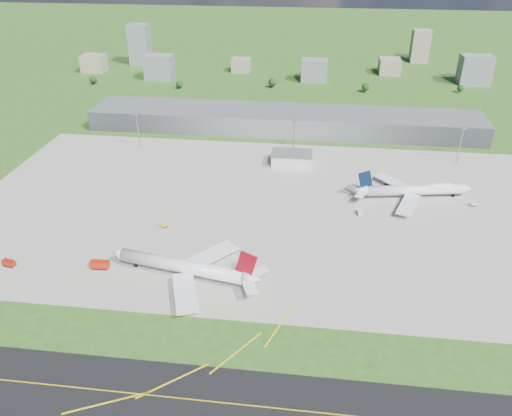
# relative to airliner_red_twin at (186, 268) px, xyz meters

# --- Properties ---
(ground) EXTENTS (1400.00, 1400.00, 0.00)m
(ground) POSITION_rel_airliner_red_twin_xyz_m (29.50, 179.27, -5.34)
(ground) COLOR #285219
(ground) RESTS_ON ground
(apron) EXTENTS (360.00, 190.00, 0.08)m
(apron) POSITION_rel_airliner_red_twin_xyz_m (39.50, 69.27, -5.30)
(apron) COLOR #98968B
(apron) RESTS_ON ground
(terminal) EXTENTS (300.00, 42.00, 15.00)m
(terminal) POSITION_rel_airliner_red_twin_xyz_m (29.50, 194.27, 2.16)
(terminal) COLOR slate
(terminal) RESTS_ON ground
(ops_building) EXTENTS (26.00, 16.00, 8.00)m
(ops_building) POSITION_rel_airliner_red_twin_xyz_m (39.50, 129.27, -1.34)
(ops_building) COLOR silver
(ops_building) RESTS_ON ground
(mast_west) EXTENTS (3.50, 2.00, 25.90)m
(mast_west) POSITION_rel_airliner_red_twin_xyz_m (-70.50, 144.27, 12.37)
(mast_west) COLOR gray
(mast_west) RESTS_ON ground
(mast_center) EXTENTS (3.50, 2.00, 25.90)m
(mast_center) POSITION_rel_airliner_red_twin_xyz_m (39.50, 144.27, 12.37)
(mast_center) COLOR gray
(mast_center) RESTS_ON ground
(mast_east) EXTENTS (3.50, 2.00, 25.90)m
(mast_east) POSITION_rel_airliner_red_twin_xyz_m (149.50, 144.27, 12.37)
(mast_east) COLOR gray
(mast_east) RESTS_ON ground
(airliner_red_twin) EXTENTS (72.72, 55.99, 20.05)m
(airliner_red_twin) POSITION_rel_airliner_red_twin_xyz_m (0.00, 0.00, 0.00)
(airliner_red_twin) COLOR white
(airliner_red_twin) RESTS_ON ground
(airliner_blue_quad) EXTENTS (69.84, 54.18, 18.30)m
(airliner_blue_quad) POSITION_rel_airliner_red_twin_xyz_m (113.87, 90.94, -0.25)
(airliner_blue_quad) COLOR white
(airliner_blue_quad) RESTS_ON ground
(fire_truck) EXTENTS (8.81, 3.70, 3.83)m
(fire_truck) POSITION_rel_airliner_red_twin_xyz_m (-41.89, 1.64, -3.44)
(fire_truck) COLOR #B8180D
(fire_truck) RESTS_ON ground
(crash_tender) EXTENTS (6.45, 3.81, 3.17)m
(crash_tender) POSITION_rel_airliner_red_twin_xyz_m (-84.89, -1.98, -3.76)
(crash_tender) COLOR #9D170B
(crash_tender) RESTS_ON ground
(tug_yellow) EXTENTS (4.51, 4.03, 1.92)m
(tug_yellow) POSITION_rel_airliner_red_twin_xyz_m (-22.53, 41.00, -4.35)
(tug_yellow) COLOR yellow
(tug_yellow) RESTS_ON ground
(van_white_near) EXTENTS (3.08, 4.89, 2.35)m
(van_white_near) POSITION_rel_airliner_red_twin_xyz_m (80.70, 67.14, -4.15)
(van_white_near) COLOR silver
(van_white_near) RESTS_ON ground
(van_white_far) EXTENTS (4.41, 3.34, 2.13)m
(van_white_far) POSITION_rel_airliner_red_twin_xyz_m (145.92, 84.97, -4.25)
(van_white_far) COLOR silver
(van_white_far) RESTS_ON ground
(bldg_far_w) EXTENTS (24.00, 20.00, 18.00)m
(bldg_far_w) POSITION_rel_airliner_red_twin_xyz_m (-190.50, 349.27, 3.66)
(bldg_far_w) COLOR gray
(bldg_far_w) RESTS_ON ground
(bldg_w) EXTENTS (28.00, 22.00, 24.00)m
(bldg_w) POSITION_rel_airliner_red_twin_xyz_m (-110.50, 329.27, 6.66)
(bldg_w) COLOR slate
(bldg_w) RESTS_ON ground
(bldg_cw) EXTENTS (20.00, 18.00, 14.00)m
(bldg_cw) POSITION_rel_airliner_red_twin_xyz_m (-30.50, 369.27, 1.66)
(bldg_cw) COLOR gray
(bldg_cw) RESTS_ON ground
(bldg_c) EXTENTS (26.00, 20.00, 22.00)m
(bldg_c) POSITION_rel_airliner_red_twin_xyz_m (49.50, 339.27, 5.66)
(bldg_c) COLOR slate
(bldg_c) RESTS_ON ground
(bldg_ce) EXTENTS (22.00, 24.00, 16.00)m
(bldg_ce) POSITION_rel_airliner_red_twin_xyz_m (129.50, 379.27, 2.66)
(bldg_ce) COLOR gray
(bldg_ce) RESTS_ON ground
(bldg_e) EXTENTS (30.00, 22.00, 28.00)m
(bldg_e) POSITION_rel_airliner_red_twin_xyz_m (209.50, 349.27, 8.66)
(bldg_e) COLOR slate
(bldg_e) RESTS_ON ground
(bldg_tall_w) EXTENTS (22.00, 20.00, 44.00)m
(bldg_tall_w) POSITION_rel_airliner_red_twin_xyz_m (-150.50, 389.27, 16.66)
(bldg_tall_w) COLOR slate
(bldg_tall_w) RESTS_ON ground
(bldg_tall_e) EXTENTS (20.00, 18.00, 36.00)m
(bldg_tall_e) POSITION_rel_airliner_red_twin_xyz_m (169.50, 439.27, 12.66)
(bldg_tall_e) COLOR gray
(bldg_tall_e) RESTS_ON ground
(tree_far_w) EXTENTS (7.20, 7.20, 8.80)m
(tree_far_w) POSITION_rel_airliner_red_twin_xyz_m (-170.50, 299.27, -0.16)
(tree_far_w) COLOR #382314
(tree_far_w) RESTS_ON ground
(tree_w) EXTENTS (6.75, 6.75, 8.25)m
(tree_w) POSITION_rel_airliner_red_twin_xyz_m (-80.50, 294.27, -0.48)
(tree_w) COLOR #382314
(tree_w) RESTS_ON ground
(tree_c) EXTENTS (8.10, 8.10, 9.90)m
(tree_c) POSITION_rel_airliner_red_twin_xyz_m (9.50, 309.27, 0.50)
(tree_c) COLOR #382314
(tree_c) RESTS_ON ground
(tree_e) EXTENTS (7.65, 7.65, 9.35)m
(tree_e) POSITION_rel_airliner_red_twin_xyz_m (99.50, 304.27, 0.17)
(tree_e) COLOR #382314
(tree_e) RESTS_ON ground
(tree_far_e) EXTENTS (6.30, 6.30, 7.70)m
(tree_far_e) POSITION_rel_airliner_red_twin_xyz_m (189.50, 314.27, -0.81)
(tree_far_e) COLOR #382314
(tree_far_e) RESTS_ON ground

